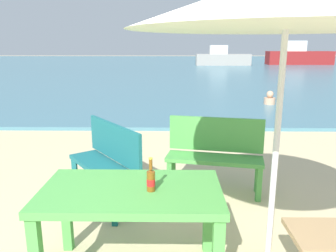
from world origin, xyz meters
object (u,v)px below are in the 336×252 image
swimmer_person (270,99)px  boat_cargo_ship (298,56)px  patio_umbrella (288,1)px  picnic_table_green (132,201)px  bench_teal_center (108,158)px  bench_green_left (215,150)px  boat_sailboat (222,58)px  beer_bottle_amber (151,179)px

swimmer_person → boat_cargo_ship: boat_cargo_ship is taller
patio_umbrella → picnic_table_green: bearing=173.2°
boat_cargo_ship → swimmer_person: bearing=-111.9°
bench_teal_center → bench_green_left: size_ratio=0.94×
swimmer_person → boat_cargo_ship: (8.77, 21.86, 0.62)m
swimmer_person → boat_cargo_ship: bearing=68.1°
boat_sailboat → beer_bottle_amber: bearing=-99.2°
picnic_table_green → swimmer_person: size_ratio=3.41×
swimmer_person → bench_teal_center: bearing=-120.1°
picnic_table_green → beer_bottle_amber: bearing=-15.0°
picnic_table_green → bench_green_left: size_ratio=1.12×
beer_bottle_amber → boat_cargo_ship: bearing=68.1°
patio_umbrella → swimmer_person: size_ratio=5.61×
swimmer_person → boat_sailboat: (1.48, 20.55, 0.48)m
patio_umbrella → bench_green_left: 2.38m
patio_umbrella → boat_sailboat: patio_umbrella is taller
swimmer_person → boat_sailboat: bearing=85.9°
boat_sailboat → boat_cargo_ship: size_ratio=0.82×
picnic_table_green → bench_green_left: bench_green_left is taller
bench_teal_center → swimmer_person: bearing=59.9°
patio_umbrella → boat_sailboat: 28.71m
bench_green_left → boat_sailboat: bearing=81.7°
picnic_table_green → beer_bottle_amber: (0.16, -0.04, 0.20)m
patio_umbrella → beer_bottle_amber: bearing=174.6°
picnic_table_green → swimmer_person: (3.29, 7.76, -0.41)m
patio_umbrella → bench_teal_center: (-1.50, 1.45, -1.58)m
beer_bottle_amber → swimmer_person: (3.13, 7.80, -0.61)m
bench_green_left → swimmer_person: bench_green_left is taller
bench_green_left → swimmer_person: (2.43, 6.11, -0.30)m
bench_teal_center → bench_green_left: (1.30, 0.33, 0.00)m
bench_teal_center → patio_umbrella: bearing=-44.0°
swimmer_person → boat_cargo_ship: size_ratio=0.07×
bench_teal_center → boat_cargo_ship: boat_cargo_ship is taller
picnic_table_green → bench_teal_center: size_ratio=1.19×
bench_green_left → swimmer_person: 6.58m
bench_teal_center → boat_cargo_ship: bearing=66.2°
beer_bottle_amber → swimmer_person: size_ratio=0.65×
boat_sailboat → picnic_table_green: bearing=-99.6°
beer_bottle_amber → bench_green_left: 1.86m
beer_bottle_amber → swimmer_person: beer_bottle_amber is taller
patio_umbrella → bench_teal_center: patio_umbrella is taller
picnic_table_green → patio_umbrella: size_ratio=0.61×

